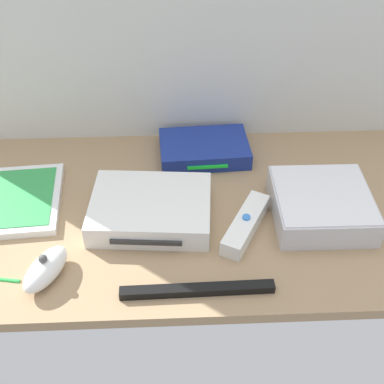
{
  "coord_description": "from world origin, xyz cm",
  "views": [
    {
      "loc": [
        -2.97,
        -69.49,
        63.61
      ],
      "look_at": [
        0.0,
        0.0,
        4.0
      ],
      "focal_mm": 47.94,
      "sensor_mm": 36.0,
      "label": 1
    }
  ],
  "objects_px": {
    "remote_nunchuk": "(46,269)",
    "network_router": "(204,149)",
    "remote_wand": "(246,224)",
    "sensor_bar": "(199,290)",
    "game_case": "(23,199)",
    "mini_computer": "(321,205)",
    "game_console": "(151,209)"
  },
  "relations": [
    {
      "from": "remote_nunchuk",
      "to": "network_router",
      "type": "bearing_deg",
      "value": 75.15
    },
    {
      "from": "network_router",
      "to": "remote_wand",
      "type": "relative_size",
      "value": 1.26
    },
    {
      "from": "remote_wand",
      "to": "remote_nunchuk",
      "type": "bearing_deg",
      "value": -136.24
    },
    {
      "from": "sensor_bar",
      "to": "game_case",
      "type": "bearing_deg",
      "value": 143.63
    },
    {
      "from": "mini_computer",
      "to": "network_router",
      "type": "height_order",
      "value": "mini_computer"
    },
    {
      "from": "game_console",
      "to": "mini_computer",
      "type": "xyz_separation_m",
      "value": [
        0.3,
        -0.01,
        0.0
      ]
    },
    {
      "from": "network_router",
      "to": "remote_wand",
      "type": "xyz_separation_m",
      "value": [
        0.06,
        -0.22,
        -0.0
      ]
    },
    {
      "from": "game_console",
      "to": "network_router",
      "type": "relative_size",
      "value": 1.19
    },
    {
      "from": "game_console",
      "to": "remote_wand",
      "type": "bearing_deg",
      "value": -8.64
    },
    {
      "from": "remote_nunchuk",
      "to": "mini_computer",
      "type": "bearing_deg",
      "value": 40.52
    },
    {
      "from": "game_console",
      "to": "network_router",
      "type": "height_order",
      "value": "game_console"
    },
    {
      "from": "network_router",
      "to": "sensor_bar",
      "type": "height_order",
      "value": "network_router"
    },
    {
      "from": "remote_nunchuk",
      "to": "game_console",
      "type": "bearing_deg",
      "value": 64.31
    },
    {
      "from": "game_console",
      "to": "game_case",
      "type": "distance_m",
      "value": 0.24
    },
    {
      "from": "game_console",
      "to": "sensor_bar",
      "type": "xyz_separation_m",
      "value": [
        0.08,
        -0.17,
        -0.01
      ]
    },
    {
      "from": "network_router",
      "to": "mini_computer",
      "type": "bearing_deg",
      "value": -47.21
    },
    {
      "from": "network_router",
      "to": "remote_nunchuk",
      "type": "distance_m",
      "value": 0.41
    },
    {
      "from": "mini_computer",
      "to": "sensor_bar",
      "type": "xyz_separation_m",
      "value": [
        -0.23,
        -0.17,
        -0.02
      ]
    },
    {
      "from": "remote_wand",
      "to": "sensor_bar",
      "type": "bearing_deg",
      "value": -95.51
    },
    {
      "from": "mini_computer",
      "to": "remote_wand",
      "type": "bearing_deg",
      "value": -166.71
    },
    {
      "from": "sensor_bar",
      "to": "network_router",
      "type": "bearing_deg",
      "value": 84.26
    },
    {
      "from": "mini_computer",
      "to": "sensor_bar",
      "type": "relative_size",
      "value": 0.71
    },
    {
      "from": "game_console",
      "to": "remote_nunchuk",
      "type": "distance_m",
      "value": 0.21
    },
    {
      "from": "game_console",
      "to": "network_router",
      "type": "distance_m",
      "value": 0.21
    },
    {
      "from": "game_case",
      "to": "network_router",
      "type": "bearing_deg",
      "value": 16.86
    },
    {
      "from": "game_console",
      "to": "mini_computer",
      "type": "distance_m",
      "value": 0.3
    },
    {
      "from": "game_console",
      "to": "game_case",
      "type": "relative_size",
      "value": 1.11
    },
    {
      "from": "remote_wand",
      "to": "remote_nunchuk",
      "type": "height_order",
      "value": "remote_nunchuk"
    },
    {
      "from": "sensor_bar",
      "to": "remote_wand",
      "type": "bearing_deg",
      "value": 55.32
    },
    {
      "from": "game_case",
      "to": "network_router",
      "type": "xyz_separation_m",
      "value": [
        0.35,
        0.13,
        0.01
      ]
    },
    {
      "from": "game_case",
      "to": "network_router",
      "type": "distance_m",
      "value": 0.37
    },
    {
      "from": "remote_wand",
      "to": "network_router",
      "type": "bearing_deg",
      "value": 132.85
    }
  ]
}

